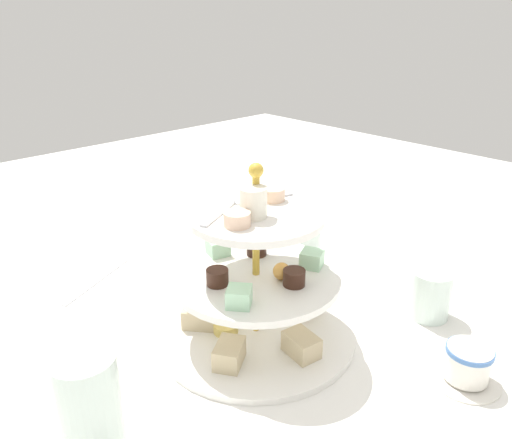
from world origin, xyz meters
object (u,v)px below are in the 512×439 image
water_glass_tall_right (90,407)px  water_glass_short_left (430,294)px  teacup_with_saucer (467,365)px  water_glass_mid_back (305,238)px  tiered_serving_stand (256,290)px  butter_knife_left (96,280)px

water_glass_tall_right → water_glass_short_left: (-0.50, 0.11, -0.03)m
water_glass_short_left → teacup_with_saucer: (0.10, 0.11, -0.01)m
teacup_with_saucer → water_glass_mid_back: size_ratio=0.86×
water_glass_tall_right → tiered_serving_stand: bearing=-172.4°
water_glass_tall_right → water_glass_mid_back: size_ratio=1.23×
water_glass_short_left → butter_knife_left: (0.33, -0.46, -0.04)m
tiered_serving_stand → water_glass_mid_back: size_ratio=2.77×
butter_knife_left → water_glass_mid_back: 0.38m
butter_knife_left → water_glass_mid_back: size_ratio=1.63×
water_glass_tall_right → water_glass_mid_back: water_glass_tall_right is taller
water_glass_mid_back → water_glass_short_left: bearing=91.6°
tiered_serving_stand → butter_knife_left: size_ratio=1.70×
teacup_with_saucer → water_glass_mid_back: 0.37m
tiered_serving_stand → water_glass_mid_back: bearing=-155.3°
tiered_serving_stand → water_glass_mid_back: 0.25m
water_glass_short_left → butter_knife_left: size_ratio=0.45×
water_glass_tall_right → teacup_with_saucer: 0.46m
water_glass_short_left → butter_knife_left: 0.56m
tiered_serving_stand → water_glass_mid_back: (-0.22, -0.10, -0.02)m
tiered_serving_stand → water_glass_tall_right: tiered_serving_stand is taller
teacup_with_saucer → butter_knife_left: 0.61m
teacup_with_saucer → water_glass_mid_back: bearing=-104.9°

